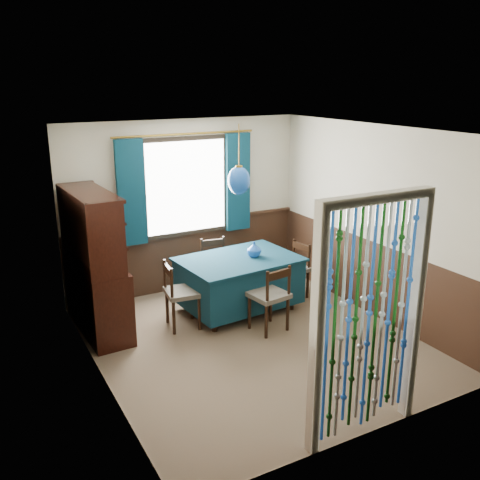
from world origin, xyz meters
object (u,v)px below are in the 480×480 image
chair_near (270,296)px  chair_left (180,293)px  sideboard (96,284)px  pendant_lamp (239,180)px  chair_right (294,268)px  bowl_shelf (101,239)px  vase_sideboard (91,248)px  chair_far (216,266)px  dining_table (239,280)px  vase_table (254,250)px

chair_near → chair_left: chair_near is taller
sideboard → pendant_lamp: (1.83, -0.32, 1.18)m
chair_left → chair_right: bearing=101.8°
bowl_shelf → pendant_lamp: bearing=-3.6°
chair_near → chair_right: 1.16m
bowl_shelf → sideboard: bearing=106.1°
vase_sideboard → bowl_shelf: bearing=-90.0°
chair_right → sideboard: (-2.75, 0.28, 0.18)m
chair_far → chair_left: 1.12m
chair_near → chair_left: bearing=137.4°
bowl_shelf → chair_right: bearing=-1.6°
dining_table → chair_left: chair_left is taller
pendant_lamp → bowl_shelf: bearing=176.4°
chair_left → pendant_lamp: (0.89, 0.10, 1.33)m
dining_table → chair_left: (-0.89, -0.10, 0.03)m
chair_left → chair_right: chair_left is taller
pendant_lamp → vase_sideboard: size_ratio=5.16×
chair_far → vase_table: bearing=119.3°
dining_table → bowl_shelf: (-1.77, 0.11, 0.81)m
chair_far → chair_left: chair_left is taller
chair_near → chair_right: chair_near is taller
chair_left → sideboard: size_ratio=0.49×
chair_right → bowl_shelf: size_ratio=3.50×
pendant_lamp → bowl_shelf: (-1.77, 0.11, -0.55)m
chair_near → chair_left: (-0.94, 0.63, -0.00)m
sideboard → vase_sideboard: (0.06, 0.36, 0.36)m
pendant_lamp → vase_sideboard: 2.07m
chair_near → pendant_lamp: 1.52m
chair_far → bowl_shelf: (-1.73, -0.51, 0.80)m
bowl_shelf → chair_near: bearing=-24.8°
bowl_shelf → chair_far: bearing=16.5°
dining_table → vase_table: vase_table is taller
chair_right → bowl_shelf: (-2.69, 0.08, 0.81)m
chair_near → vase_table: 0.81m
chair_far → chair_right: (0.96, -0.59, -0.02)m
vase_sideboard → chair_right: bearing=-13.4°
dining_table → vase_table: 0.46m
chair_left → pendant_lamp: size_ratio=0.97×
pendant_lamp → chair_near: bearing=-86.5°
chair_left → vase_table: bearing=101.4°
chair_right → pendant_lamp: bearing=83.4°
pendant_lamp → bowl_shelf: pendant_lamp is taller
bowl_shelf → chair_left: bearing=-13.5°
dining_table → chair_left: bearing=-178.2°
vase_sideboard → chair_near: bearing=-37.7°
sideboard → bowl_shelf: size_ratio=7.75×
vase_table → vase_sideboard: size_ratio=1.09×
bowl_shelf → vase_sideboard: size_ratio=1.33×
sideboard → bowl_shelf: sideboard is taller
chair_right → sideboard: sideboard is taller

